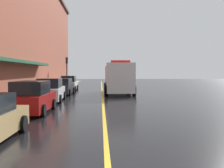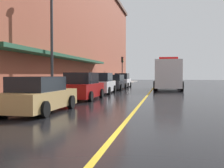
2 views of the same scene
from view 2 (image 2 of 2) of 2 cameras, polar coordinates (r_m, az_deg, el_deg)
The scene contains 15 objects.
ground_plane at distance 32.42m, azimuth 8.34°, elevation -0.97°, with size 112.00×112.00×0.00m, color black.
sidewalk_left at distance 33.25m, azimuth -2.40°, elevation -0.75°, with size 2.40×70.00×0.15m, color gray.
lane_center_stripe at distance 32.42m, azimuth 8.34°, elevation -0.96°, with size 0.16×70.00×0.01m, color gold.
brick_building_left at distance 34.98m, azimuth -13.87°, elevation 12.02°, with size 12.26×64.00×15.57m.
parked_car_0 at distance 12.50m, azimuth -14.64°, elevation -2.26°, with size 2.07×4.71×1.55m.
parked_car_1 at distance 18.40m, azimuth -6.03°, elevation -0.60°, with size 2.10×4.47×1.77m.
parked_car_2 at distance 24.19m, azimuth -2.13°, elevation 0.04°, with size 2.08×4.75×1.78m.
parked_car_3 at distance 30.26m, azimuth 0.61°, elevation 0.30°, with size 2.15×4.70×1.63m.
parked_car_4 at distance 35.59m, azimuth 2.13°, elevation 0.66°, with size 1.97×4.25×1.81m.
box_truck at distance 30.90m, azimuth 11.37°, elevation 1.84°, with size 2.93×8.36×3.35m.
parking_meter_0 at distance 28.96m, azimuth -2.63°, elevation 0.80°, with size 0.14×0.18×1.33m.
parking_meter_1 at distance 34.31m, azimuth -0.52°, elevation 0.98°, with size 0.14×0.18×1.33m.
parking_meter_2 at distance 14.04m, azimuth -17.66°, elevation -0.51°, with size 0.14×0.18×1.33m.
street_lamp_left at distance 18.91m, azimuth -12.23°, elevation 10.30°, with size 0.44×0.44×6.94m.
traffic_light_near at distance 44.35m, azimuth 2.11°, elevation 3.91°, with size 0.38×0.36×4.30m.
Camera 2 is at (1.31, -7.35, 1.64)m, focal length 44.71 mm.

